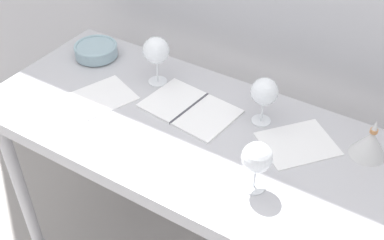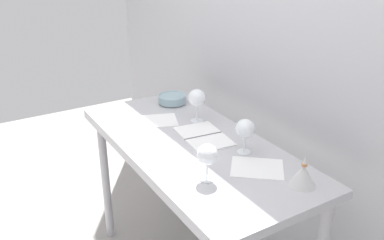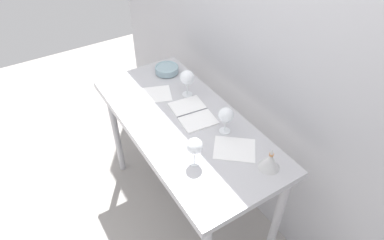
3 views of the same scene
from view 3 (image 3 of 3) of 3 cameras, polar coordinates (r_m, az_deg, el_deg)
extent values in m
plane|color=#A09B96|center=(2.70, -1.00, -14.65)|extent=(6.00, 6.00, 0.00)
cube|color=#B3B3B8|center=(2.05, 10.66, 13.43)|extent=(3.80, 0.04, 2.60)
cube|color=#B4B4B9|center=(2.04, -1.28, -0.33)|extent=(1.40, 0.64, 0.04)
cube|color=#B4B4B9|center=(1.94, -9.57, -3.78)|extent=(1.40, 0.01, 0.05)
cylinder|color=#B4B4B9|center=(2.71, -12.94, -1.96)|extent=(0.05, 0.05, 0.86)
cylinder|color=#B4B4B9|center=(2.85, -3.33, 1.74)|extent=(0.05, 0.05, 0.86)
cylinder|color=#B4B4B9|center=(2.17, 14.29, -16.46)|extent=(0.05, 0.05, 0.86)
cylinder|color=white|center=(1.95, 5.63, -1.86)|extent=(0.07, 0.07, 0.00)
cylinder|color=white|center=(1.92, 5.71, -0.93)|extent=(0.01, 0.01, 0.08)
sphere|color=white|center=(1.87, 5.86, 0.88)|extent=(0.09, 0.09, 0.09)
cylinder|color=maroon|center=(1.88, 5.83, 0.51)|extent=(0.06, 0.06, 0.02)
cylinder|color=white|center=(2.23, -0.81, 4.44)|extent=(0.07, 0.07, 0.00)
cylinder|color=white|center=(2.20, -0.82, 5.44)|extent=(0.01, 0.01, 0.09)
sphere|color=white|center=(2.15, -0.85, 7.34)|extent=(0.10, 0.10, 0.10)
cylinder|color=maroon|center=(2.16, -0.84, 6.96)|extent=(0.07, 0.07, 0.02)
cylinder|color=white|center=(1.77, 0.42, -7.15)|extent=(0.07, 0.07, 0.00)
cylinder|color=white|center=(1.74, 0.43, -6.27)|extent=(0.01, 0.01, 0.08)
sphere|color=white|center=(1.69, 0.44, -4.51)|extent=(0.09, 0.09, 0.09)
cylinder|color=maroon|center=(1.70, 0.44, -4.88)|extent=(0.06, 0.06, 0.02)
cube|color=white|center=(2.12, -0.82, 2.41)|extent=(0.18, 0.23, 0.01)
cube|color=white|center=(2.01, 1.07, -0.08)|extent=(0.18, 0.23, 0.01)
cube|color=#3F3F47|center=(2.06, 0.10, 1.19)|extent=(0.03, 0.21, 0.01)
cube|color=white|center=(1.85, 7.31, -4.94)|extent=(0.28, 0.29, 0.00)
cube|color=white|center=(2.24, -6.44, 4.39)|extent=(0.25, 0.27, 0.00)
cylinder|color=#4C4C4C|center=(2.45, -4.31, 8.13)|extent=(0.13, 0.13, 0.01)
cylinder|color=#8CA8B2|center=(2.44, -4.34, 8.62)|extent=(0.17, 0.17, 0.04)
torus|color=#8CA8B2|center=(2.43, -4.36, 9.05)|extent=(0.17, 0.17, 0.01)
cone|color=silver|center=(1.76, 13.24, -6.93)|extent=(0.11, 0.11, 0.09)
cylinder|color=#C17F4C|center=(1.73, 13.48, -5.79)|extent=(0.02, 0.02, 0.01)
cone|color=silver|center=(1.71, 13.60, -5.27)|extent=(0.02, 0.02, 0.03)
camera|label=1|loc=(0.76, -48.17, 4.70)|focal=45.02mm
camera|label=2|loc=(0.49, -42.38, -85.32)|focal=38.84mm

